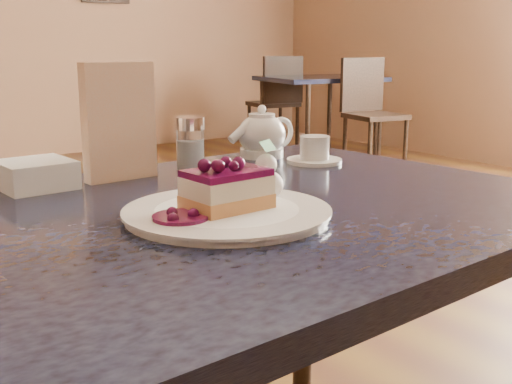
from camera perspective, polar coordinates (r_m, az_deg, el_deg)
main_table at (r=0.98m, az=-4.25°, el=-5.95°), size 1.20×0.83×0.72m
dessert_plate at (r=0.92m, az=-2.59°, el=-1.89°), size 0.29×0.29×0.01m
cheesecake_slice at (r=0.91m, az=-2.62°, el=0.21°), size 0.12×0.09×0.06m
whipped_cream at (r=0.97m, az=0.91°, el=0.67°), size 0.05×0.05×0.05m
berry_sauce at (r=0.87m, az=-6.72°, el=-2.25°), size 0.08×0.08×0.01m
tea_set at (r=1.39m, az=1.44°, el=4.72°), size 0.21×0.23×0.10m
menu_card at (r=1.18m, az=-12.07°, el=6.13°), size 0.14×0.04×0.21m
sugar_shaker at (r=1.25m, az=-5.87°, el=4.30°), size 0.06×0.06×0.11m
napkin_stack at (r=1.16m, az=-19.02°, el=1.48°), size 0.12×0.12×0.05m
bg_table_far_right at (r=5.61m, az=5.59°, el=3.71°), size 1.05×1.69×1.13m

